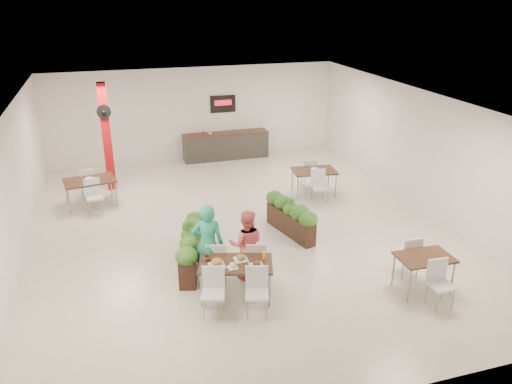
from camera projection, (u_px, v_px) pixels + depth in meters
ground at (241, 229)px, 12.59m from camera, size 12.00×12.00×0.00m
room_shell at (240, 153)px, 11.83m from camera, size 10.10×12.10×3.22m
red_column at (107, 136)px, 14.52m from camera, size 0.40×0.41×3.20m
service_counter at (226, 145)px, 17.68m from camera, size 3.00×0.64×2.20m
main_table at (235, 268)px, 9.56m from camera, size 1.62×1.90×0.92m
diner_man at (208, 245)px, 9.94m from camera, size 0.73×0.58×1.75m
diner_woman at (247, 245)px, 10.20m from camera, size 0.86×0.75×1.51m
planter_left at (191, 244)px, 10.70m from camera, size 0.86×2.02×1.09m
planter_right at (291, 216)px, 12.14m from camera, size 0.75×1.77×0.94m
side_table_a at (90, 184)px, 13.74m from camera, size 1.47×1.67×0.92m
side_table_b at (314, 174)px, 14.49m from camera, size 1.34×1.66×0.92m
side_table_c at (424, 262)px, 9.81m from camera, size 1.09×1.63×0.92m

